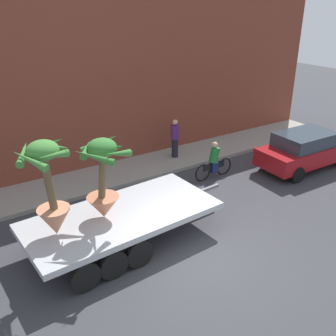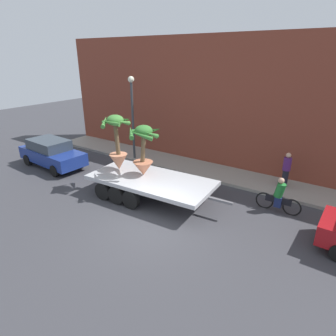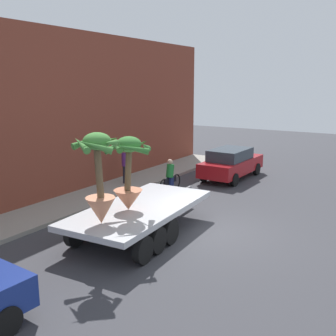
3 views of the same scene
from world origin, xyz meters
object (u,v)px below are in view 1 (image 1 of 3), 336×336
(cyclist, at_px, (214,162))
(flatbed_trailer, at_px, (115,222))
(parked_car, at_px, (306,149))
(pedestrian_near_gate, at_px, (175,138))
(potted_palm_middle, at_px, (50,190))
(potted_palm_rear, at_px, (103,179))

(cyclist, bearing_deg, flatbed_trailer, -159.31)
(parked_car, bearing_deg, pedestrian_near_gate, 138.59)
(potted_palm_middle, height_order, parked_car, potted_palm_middle)
(potted_palm_rear, xyz_separation_m, pedestrian_near_gate, (5.21, 4.22, -1.11))
(potted_palm_rear, bearing_deg, pedestrian_near_gate, 39.01)
(cyclist, distance_m, pedestrian_near_gate, 2.38)
(flatbed_trailer, xyz_separation_m, cyclist, (5.29, 2.00, -0.10))
(potted_palm_rear, bearing_deg, cyclist, 18.96)
(potted_palm_rear, height_order, pedestrian_near_gate, potted_palm_rear)
(pedestrian_near_gate, bearing_deg, flatbed_trailer, -139.06)
(potted_palm_middle, xyz_separation_m, parked_car, (10.85, 0.64, -1.45))
(flatbed_trailer, xyz_separation_m, potted_palm_rear, (-0.23, 0.10, 1.38))
(potted_palm_rear, distance_m, potted_palm_middle, 1.48)
(flatbed_trailer, bearing_deg, potted_palm_rear, 155.83)
(cyclist, xyz_separation_m, parked_car, (3.86, -1.35, 0.16))
(potted_palm_rear, relative_size, cyclist, 1.26)
(flatbed_trailer, bearing_deg, pedestrian_near_gate, 40.94)
(flatbed_trailer, height_order, pedestrian_near_gate, pedestrian_near_gate)
(potted_palm_rear, bearing_deg, parked_car, 3.35)
(pedestrian_near_gate, bearing_deg, potted_palm_middle, -147.13)
(cyclist, relative_size, pedestrian_near_gate, 1.08)
(flatbed_trailer, relative_size, pedestrian_near_gate, 3.88)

